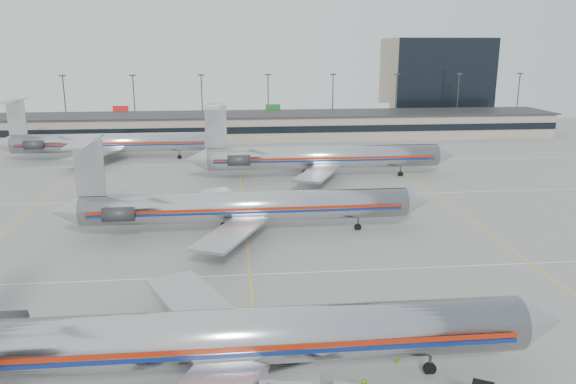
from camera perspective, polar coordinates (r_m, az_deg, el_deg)
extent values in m
plane|color=gray|center=(48.65, -3.45, -12.96)|extent=(260.00, 260.00, 0.00)
cube|color=silver|center=(57.69, -3.90, -8.37)|extent=(160.00, 0.15, 0.02)
cube|color=gray|center=(142.47, -5.26, 6.64)|extent=(160.00, 16.00, 6.00)
cube|color=black|center=(134.43, -5.21, 6.25)|extent=(160.00, 0.20, 1.60)
cube|color=#2D2D30|center=(142.08, -5.29, 7.88)|extent=(162.00, 17.00, 0.30)
cylinder|color=#38383D|center=(161.78, -21.69, 8.23)|extent=(0.30, 0.30, 15.00)
cube|color=#2D2D30|center=(161.25, -21.94, 10.91)|extent=(1.60, 0.40, 0.35)
cylinder|color=#38383D|center=(157.90, -15.33, 8.60)|extent=(0.30, 0.30, 15.00)
cube|color=#2D2D30|center=(157.37, -15.51, 11.35)|extent=(1.60, 0.40, 0.35)
cylinder|color=#38383D|center=(156.03, -8.72, 8.88)|extent=(0.30, 0.30, 15.00)
cube|color=#2D2D30|center=(155.48, -8.83, 11.67)|extent=(1.60, 0.40, 0.35)
cylinder|color=#38383D|center=(156.21, -2.03, 9.04)|extent=(0.30, 0.30, 15.00)
cube|color=#2D2D30|center=(155.67, -2.05, 11.83)|extent=(1.60, 0.40, 0.35)
cylinder|color=#38383D|center=(158.45, 4.56, 9.09)|extent=(0.30, 0.30, 15.00)
cube|color=#2D2D30|center=(157.92, 4.62, 11.83)|extent=(1.60, 0.40, 0.35)
cylinder|color=#38383D|center=(162.67, 10.89, 9.01)|extent=(0.30, 0.30, 15.00)
cube|color=#2D2D30|center=(162.15, 11.02, 11.69)|extent=(1.60, 0.40, 0.35)
cylinder|color=#38383D|center=(168.71, 16.83, 8.85)|extent=(0.30, 0.30, 15.00)
cube|color=#2D2D30|center=(168.21, 17.02, 11.42)|extent=(1.60, 0.40, 0.35)
cylinder|color=#38383D|center=(176.39, 22.29, 8.61)|extent=(0.30, 0.30, 15.00)
cube|color=#2D2D30|center=(175.91, 22.53, 11.07)|extent=(1.60, 0.40, 0.35)
cube|color=tan|center=(182.84, 14.72, 10.96)|extent=(30.00, 20.00, 25.00)
cylinder|color=silver|center=(38.92, -6.61, -14.50)|extent=(41.29, 3.82, 3.82)
cone|color=silver|center=(44.44, 24.22, -11.90)|extent=(3.30, 3.82, 3.82)
cube|color=maroon|center=(37.17, -6.65, -15.72)|extent=(39.23, 0.05, 0.36)
cube|color=navy|center=(37.38, -6.63, -16.27)|extent=(39.23, 0.05, 0.29)
cube|color=#B4B4B9|center=(45.90, -9.13, -11.30)|extent=(9.60, 14.00, 0.33)
cylinder|color=#2D2D30|center=(42.56, 14.23, -16.44)|extent=(0.21, 0.21, 1.70)
cylinder|color=#2D2D30|center=(42.61, -10.81, -16.18)|extent=(0.21, 0.21, 1.70)
cylinder|color=black|center=(42.81, 14.19, -17.00)|extent=(0.93, 0.31, 0.93)
cylinder|color=silver|center=(68.90, -4.15, -1.47)|extent=(39.72, 3.67, 3.67)
cone|color=silver|center=(72.71, 13.00, -0.96)|extent=(3.18, 3.67, 3.67)
cone|color=#B4B4B9|center=(71.66, -21.73, -1.87)|extent=(3.57, 3.67, 3.67)
cube|color=maroon|center=(67.08, -4.10, -1.79)|extent=(37.73, 0.05, 0.35)
cube|color=navy|center=(67.20, -4.09, -2.11)|extent=(37.73, 0.05, 0.28)
cube|color=#B4B4B9|center=(75.84, -5.81, -0.79)|extent=(9.24, 13.46, 0.32)
cube|color=#B4B4B9|center=(62.53, -5.74, -4.15)|extent=(9.24, 13.46, 0.32)
cube|color=#B4B4B9|center=(69.61, -19.53, 2.30)|extent=(3.38, 0.25, 6.75)
cube|color=#B4B4B9|center=(69.12, -19.99, 4.87)|extent=(2.38, 10.43, 0.18)
cylinder|color=#2D2D30|center=(72.70, -16.04, -0.92)|extent=(3.57, 1.69, 1.69)
cylinder|color=#2D2D30|center=(67.35, -16.85, -2.19)|extent=(3.57, 1.69, 1.69)
cylinder|color=#2D2D30|center=(71.41, 7.13, -3.20)|extent=(0.20, 0.20, 1.64)
cylinder|color=#2D2D30|center=(67.40, -6.58, -4.27)|extent=(0.20, 0.20, 1.64)
cylinder|color=#2D2D30|center=(71.93, -6.55, -3.05)|extent=(0.20, 0.20, 1.64)
cylinder|color=black|center=(71.56, 7.12, -3.56)|extent=(0.89, 0.30, 0.89)
cylinder|color=silver|center=(98.46, 3.70, 3.56)|extent=(40.55, 3.95, 3.95)
cone|color=silver|center=(104.37, 15.72, 3.67)|extent=(3.42, 3.95, 3.95)
cone|color=#B4B4B9|center=(97.29, -9.32, 3.26)|extent=(3.84, 3.95, 3.95)
cube|color=maroon|center=(96.51, 3.90, 3.43)|extent=(38.53, 0.05, 0.37)
cube|color=navy|center=(96.59, 3.89, 3.18)|extent=(38.53, 0.05, 0.30)
cube|color=#B4B4B9|center=(105.59, 1.88, 3.74)|extent=(9.93, 14.47, 0.34)
cube|color=#B4B4B9|center=(91.12, 3.14, 1.99)|extent=(9.93, 14.47, 0.34)
cube|color=#B4B4B9|center=(96.22, -7.35, 6.60)|extent=(3.63, 0.27, 7.26)
cube|color=#B4B4B9|center=(95.82, -7.61, 8.61)|extent=(2.56, 11.21, 0.19)
cylinder|color=#2D2D30|center=(100.04, -5.08, 3.89)|extent=(3.84, 1.81, 1.81)
cylinder|color=#2D2D30|center=(94.07, -5.01, 3.22)|extent=(3.84, 1.81, 1.81)
cylinder|color=#2D2D30|center=(102.24, 11.37, 2.08)|extent=(0.21, 0.21, 1.76)
cylinder|color=#2D2D30|center=(96.09, 2.04, 1.57)|extent=(0.21, 0.21, 1.76)
cylinder|color=#2D2D30|center=(101.04, 1.64, 2.22)|extent=(0.21, 0.21, 1.76)
cylinder|color=black|center=(102.35, 11.36, 1.80)|extent=(0.96, 0.32, 0.96)
cylinder|color=silver|center=(119.52, -17.44, 4.80)|extent=(39.01, 3.80, 3.80)
cone|color=silver|center=(117.14, -7.22, 5.17)|extent=(3.28, 3.80, 3.80)
cone|color=#B4B4B9|center=(125.54, -27.05, 4.32)|extent=(3.70, 3.80, 3.80)
cube|color=maroon|center=(117.65, -17.62, 4.72)|extent=(37.06, 0.05, 0.36)
cube|color=navy|center=(117.72, -17.60, 4.52)|extent=(37.06, 0.05, 0.29)
cube|color=#B4B4B9|center=(127.04, -17.69, 4.85)|extent=(9.55, 13.92, 0.33)
cube|color=#B4B4B9|center=(113.22, -19.11, 3.63)|extent=(9.55, 13.92, 0.33)
cube|color=#B4B4B9|center=(123.66, -25.86, 6.85)|extent=(3.49, 0.26, 6.98)
cube|color=#B4B4B9|center=(123.45, -26.17, 8.35)|extent=(2.46, 10.78, 0.18)
cylinder|color=#2D2D30|center=(125.90, -23.63, 4.86)|extent=(3.70, 1.75, 1.75)
cylinder|color=#2D2D30|center=(120.41, -24.44, 4.38)|extent=(3.70, 1.75, 1.75)
cylinder|color=#2D2D30|center=(118.05, -10.97, 3.74)|extent=(0.21, 0.21, 1.69)
cylinder|color=#2D2D30|center=(118.28, -19.03, 3.22)|extent=(0.21, 0.21, 1.69)
cylinder|color=#2D2D30|center=(123.00, -18.53, 3.67)|extent=(0.21, 0.21, 1.69)
cylinder|color=black|center=(118.14, -10.96, 3.50)|extent=(0.92, 0.31, 0.92)
cube|color=#9B9B9B|center=(40.30, 0.20, -18.42)|extent=(4.32, 2.22, 0.57)
cube|color=#2D2D30|center=(39.67, 1.23, -16.76)|extent=(4.29, 1.78, 1.47)
cylinder|color=black|center=(41.11, 2.27, -18.08)|extent=(0.57, 0.18, 0.57)
cylinder|color=black|center=(40.85, -2.08, -18.31)|extent=(0.57, 0.18, 0.57)
imported|color=#85D614|center=(43.08, 11.18, -15.77)|extent=(0.68, 0.78, 1.80)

